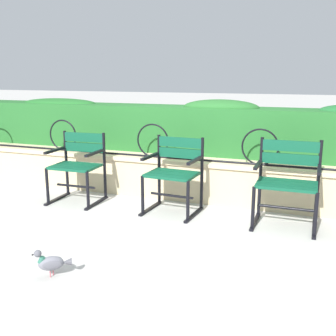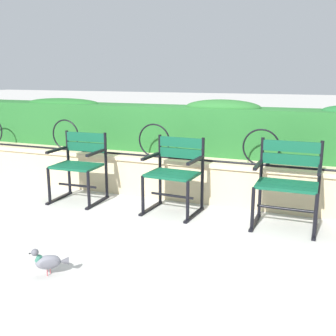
# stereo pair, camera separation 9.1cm
# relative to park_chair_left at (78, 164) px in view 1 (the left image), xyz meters

# --- Properties ---
(ground_plane) EXTENTS (60.00, 60.00, 0.00)m
(ground_plane) POSITION_rel_park_chair_left_xyz_m (1.24, -0.32, -0.45)
(ground_plane) COLOR #B7B5AF
(stone_wall) EXTENTS (7.65, 0.41, 0.51)m
(stone_wall) POSITION_rel_park_chair_left_xyz_m (1.24, 0.54, -0.20)
(stone_wall) COLOR #C6B289
(stone_wall) RESTS_ON ground
(iron_arch_fence) EXTENTS (7.10, 0.02, 0.42)m
(iron_arch_fence) POSITION_rel_park_chair_left_xyz_m (0.87, 0.47, 0.22)
(iron_arch_fence) COLOR black
(iron_arch_fence) RESTS_ON stone_wall
(hedge_row) EXTENTS (7.50, 0.56, 0.70)m
(hedge_row) POSITION_rel_park_chair_left_xyz_m (1.25, 0.99, 0.38)
(hedge_row) COLOR #236028
(hedge_row) RESTS_ON stone_wall
(park_chair_left) EXTENTS (0.60, 0.54, 0.83)m
(park_chair_left) POSITION_rel_park_chair_left_xyz_m (0.00, 0.00, 0.00)
(park_chair_left) COLOR #0F4C33
(park_chair_left) RESTS_ON ground
(park_chair_centre) EXTENTS (0.60, 0.55, 0.83)m
(park_chair_centre) POSITION_rel_park_chair_left_xyz_m (1.22, 0.03, 0.00)
(park_chair_centre) COLOR #0F4C33
(park_chair_centre) RESTS_ON ground
(park_chair_right) EXTENTS (0.62, 0.52, 0.87)m
(park_chair_right) POSITION_rel_park_chair_left_xyz_m (2.43, 0.04, 0.01)
(park_chair_right) COLOR #0F4C33
(park_chair_right) RESTS_ON ground
(pigeon_near_chairs) EXTENTS (0.26, 0.21, 0.22)m
(pigeon_near_chairs) POSITION_rel_park_chair_left_xyz_m (0.86, -1.74, -0.34)
(pigeon_near_chairs) COLOR slate
(pigeon_near_chairs) RESTS_ON ground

